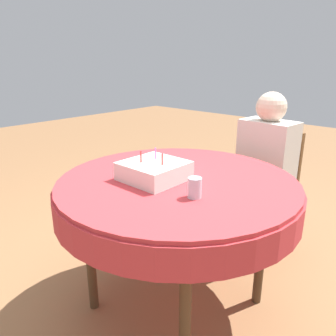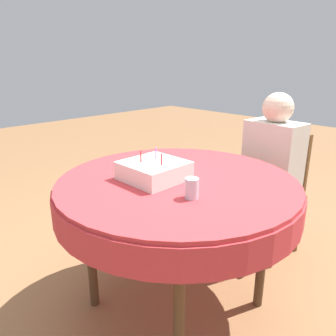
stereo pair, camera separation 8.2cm
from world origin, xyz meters
name	(u,v)px [view 1 (the left image)]	position (x,y,z in m)	size (l,w,h in m)	color
ground_plane	(176,303)	(0.00, 0.00, 0.00)	(12.00, 12.00, 0.00)	#8C603D
dining_table	(177,195)	(0.00, 0.00, 0.67)	(1.21, 1.21, 0.76)	#BC3338
chair	(268,186)	(0.06, 0.94, 0.46)	(0.40, 0.40, 0.86)	brown
person	(265,160)	(0.05, 0.85, 0.67)	(0.38, 0.33, 1.13)	beige
birthday_cake	(154,171)	(-0.08, -0.08, 0.80)	(0.28, 0.28, 0.15)	white
drinking_glass	(195,188)	(0.21, -0.13, 0.80)	(0.06, 0.06, 0.09)	silver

